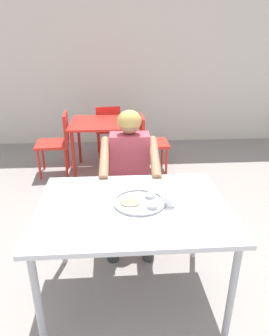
{
  "coord_description": "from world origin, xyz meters",
  "views": [
    {
      "loc": [
        -0.13,
        -1.56,
        1.71
      ],
      "look_at": [
        0.0,
        0.33,
        0.91
      ],
      "focal_mm": 31.55,
      "sensor_mm": 36.0,
      "label": 1
    }
  ],
  "objects_px": {
    "diner_foreground": "(129,168)",
    "chair_red_far": "(108,127)",
    "table_foreground": "(132,214)",
    "chair_red_right": "(149,139)",
    "thali_tray": "(140,202)",
    "table_background_red": "(103,128)",
    "drinking_cup": "(170,197)",
    "chair_red_left": "(58,139)",
    "chair_foreground": "(129,178)"
  },
  "relations": [
    {
      "from": "thali_tray",
      "to": "table_background_red",
      "type": "xyz_separation_m",
      "value": [
        -0.31,
        2.32,
        -0.13
      ]
    },
    {
      "from": "table_background_red",
      "to": "chair_red_far",
      "type": "relative_size",
      "value": 1.05
    },
    {
      "from": "chair_red_left",
      "to": "chair_foreground",
      "type": "bearing_deg",
      "value": -56.85
    },
    {
      "from": "chair_red_right",
      "to": "chair_red_far",
      "type": "bearing_deg",
      "value": 132.99
    },
    {
      "from": "diner_foreground",
      "to": "chair_red_far",
      "type": "relative_size",
      "value": 1.44
    },
    {
      "from": "drinking_cup",
      "to": "chair_red_far",
      "type": "height_order",
      "value": "drinking_cup"
    },
    {
      "from": "chair_foreground",
      "to": "diner_foreground",
      "type": "relative_size",
      "value": 0.76
    },
    {
      "from": "chair_foreground",
      "to": "chair_red_far",
      "type": "bearing_deg",
      "value": 96.49
    },
    {
      "from": "chair_foreground",
      "to": "chair_red_right",
      "type": "distance_m",
      "value": 1.42
    },
    {
      "from": "chair_red_left",
      "to": "diner_foreground",
      "type": "bearing_deg",
      "value": -60.86
    },
    {
      "from": "chair_red_left",
      "to": "chair_red_right",
      "type": "relative_size",
      "value": 1.07
    },
    {
      "from": "table_background_red",
      "to": "chair_red_left",
      "type": "xyz_separation_m",
      "value": [
        -0.61,
        -0.04,
        -0.14
      ]
    },
    {
      "from": "chair_red_right",
      "to": "chair_red_far",
      "type": "distance_m",
      "value": 0.86
    },
    {
      "from": "chair_foreground",
      "to": "chair_red_left",
      "type": "relative_size",
      "value": 1.06
    },
    {
      "from": "table_foreground",
      "to": "drinking_cup",
      "type": "distance_m",
      "value": 0.27
    },
    {
      "from": "diner_foreground",
      "to": "table_foreground",
      "type": "bearing_deg",
      "value": -91.49
    },
    {
      "from": "thali_tray",
      "to": "diner_foreground",
      "type": "bearing_deg",
      "value": 92.5
    },
    {
      "from": "chair_foreground",
      "to": "chair_red_right",
      "type": "relative_size",
      "value": 1.13
    },
    {
      "from": "chair_red_far",
      "to": "drinking_cup",
      "type": "bearing_deg",
      "value": -81.5
    },
    {
      "from": "diner_foreground",
      "to": "drinking_cup",
      "type": "bearing_deg",
      "value": -73.01
    },
    {
      "from": "table_foreground",
      "to": "chair_red_left",
      "type": "relative_size",
      "value": 1.42
    },
    {
      "from": "thali_tray",
      "to": "chair_red_right",
      "type": "height_order",
      "value": "chair_red_right"
    },
    {
      "from": "thali_tray",
      "to": "chair_red_far",
      "type": "height_order",
      "value": "chair_red_far"
    },
    {
      "from": "drinking_cup",
      "to": "table_background_red",
      "type": "distance_m",
      "value": 2.41
    },
    {
      "from": "drinking_cup",
      "to": "table_background_red",
      "type": "bearing_deg",
      "value": 101.94
    },
    {
      "from": "chair_foreground",
      "to": "table_foreground",
      "type": "bearing_deg",
      "value": -91.47
    },
    {
      "from": "drinking_cup",
      "to": "chair_red_right",
      "type": "relative_size",
      "value": 0.13
    },
    {
      "from": "table_foreground",
      "to": "chair_foreground",
      "type": "relative_size",
      "value": 1.34
    },
    {
      "from": "diner_foreground",
      "to": "chair_red_right",
      "type": "xyz_separation_m",
      "value": [
        0.36,
        1.6,
        -0.25
      ]
    },
    {
      "from": "chair_foreground",
      "to": "chair_red_left",
      "type": "xyz_separation_m",
      "value": [
        -0.9,
        1.38,
        -0.02
      ]
    },
    {
      "from": "table_foreground",
      "to": "chair_foreground",
      "type": "height_order",
      "value": "chair_foreground"
    },
    {
      "from": "drinking_cup",
      "to": "chair_red_left",
      "type": "height_order",
      "value": "drinking_cup"
    },
    {
      "from": "table_foreground",
      "to": "chair_red_left",
      "type": "distance_m",
      "value": 2.47
    },
    {
      "from": "thali_tray",
      "to": "chair_red_far",
      "type": "relative_size",
      "value": 0.41
    },
    {
      "from": "table_foreground",
      "to": "thali_tray",
      "type": "bearing_deg",
      "value": 20.06
    },
    {
      "from": "chair_foreground",
      "to": "chair_red_left",
      "type": "height_order",
      "value": "chair_foreground"
    },
    {
      "from": "table_background_red",
      "to": "chair_red_left",
      "type": "height_order",
      "value": "chair_red_left"
    },
    {
      "from": "table_foreground",
      "to": "drinking_cup",
      "type": "relative_size",
      "value": 11.99
    },
    {
      "from": "thali_tray",
      "to": "chair_red_left",
      "type": "bearing_deg",
      "value": 112.05
    },
    {
      "from": "thali_tray",
      "to": "chair_red_right",
      "type": "distance_m",
      "value": 2.32
    },
    {
      "from": "thali_tray",
      "to": "diner_foreground",
      "type": "distance_m",
      "value": 0.68
    },
    {
      "from": "table_background_red",
      "to": "chair_foreground",
      "type": "bearing_deg",
      "value": -78.59
    },
    {
      "from": "thali_tray",
      "to": "table_foreground",
      "type": "bearing_deg",
      "value": -159.94
    },
    {
      "from": "table_background_red",
      "to": "chair_red_far",
      "type": "xyz_separation_m",
      "value": [
        0.06,
        0.59,
        -0.15
      ]
    },
    {
      "from": "drinking_cup",
      "to": "chair_foreground",
      "type": "relative_size",
      "value": 0.11
    },
    {
      "from": "drinking_cup",
      "to": "chair_red_left",
      "type": "bearing_deg",
      "value": 115.65
    },
    {
      "from": "table_foreground",
      "to": "chair_red_right",
      "type": "bearing_deg",
      "value": 80.63
    },
    {
      "from": "thali_tray",
      "to": "chair_foreground",
      "type": "xyz_separation_m",
      "value": [
        -0.02,
        0.9,
        -0.25
      ]
    },
    {
      "from": "thali_tray",
      "to": "chair_foreground",
      "type": "relative_size",
      "value": 0.37
    },
    {
      "from": "drinking_cup",
      "to": "chair_red_right",
      "type": "xyz_separation_m",
      "value": [
        0.14,
        2.31,
        -0.34
      ]
    }
  ]
}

